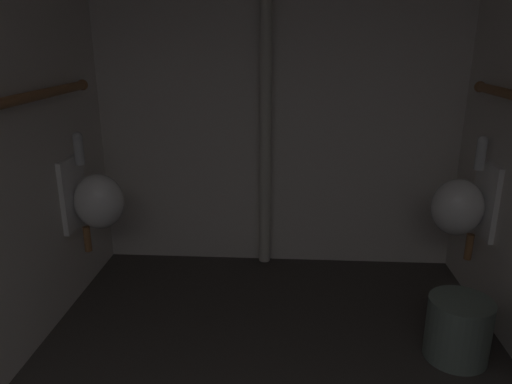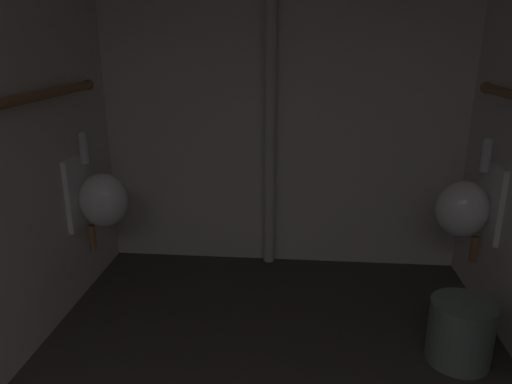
% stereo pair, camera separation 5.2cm
% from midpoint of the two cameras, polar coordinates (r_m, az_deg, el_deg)
% --- Properties ---
extents(wall_back, '(2.59, 0.06, 2.41)m').
position_cam_midpoint_polar(wall_back, '(3.31, 2.20, 11.53)').
color(wall_back, silver).
rests_on(wall_back, ground).
extents(urinal_left_mid, '(0.32, 0.30, 0.76)m').
position_cam_midpoint_polar(urinal_left_mid, '(3.08, -18.95, -0.84)').
color(urinal_left_mid, white).
extents(urinal_right_far, '(0.32, 0.30, 0.76)m').
position_cam_midpoint_polar(urinal_right_far, '(3.05, 22.69, -1.47)').
color(urinal_right_far, white).
extents(standpipe_back_wall, '(0.08, 0.08, 2.36)m').
position_cam_midpoint_polar(standpipe_back_wall, '(3.21, 0.66, 11.34)').
color(standpipe_back_wall, beige).
rests_on(standpipe_back_wall, ground).
extents(waste_bin, '(0.32, 0.32, 0.33)m').
position_cam_midpoint_polar(waste_bin, '(2.72, 22.28, -14.76)').
color(waste_bin, slate).
rests_on(waste_bin, ground).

